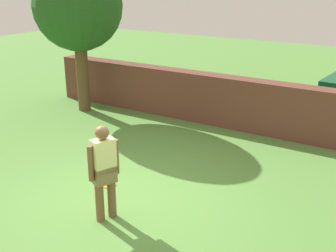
{
  "coord_description": "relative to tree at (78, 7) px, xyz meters",
  "views": [
    {
      "loc": [
        4.28,
        -5.23,
        3.81
      ],
      "look_at": [
        0.07,
        1.45,
        1.0
      ],
      "focal_mm": 45.76,
      "sensor_mm": 36.0,
      "label": 1
    }
  ],
  "objects": [
    {
      "name": "ground_plane",
      "position": [
        4.31,
        -3.74,
        -2.96
      ],
      "size": [
        40.0,
        40.0,
        0.0
      ],
      "primitive_type": "plane",
      "color": "#568C3D"
    },
    {
      "name": "frisbee_orange",
      "position": [
        3.73,
        -3.39,
        -2.95
      ],
      "size": [
        0.27,
        0.27,
        0.02
      ],
      "primitive_type": "cylinder",
      "color": "orange",
      "rests_on": "ground"
    },
    {
      "name": "tree",
      "position": [
        0.0,
        0.0,
        0.0
      ],
      "size": [
        2.48,
        2.48,
        4.23
      ],
      "color": "brown",
      "rests_on": "ground"
    },
    {
      "name": "brick_wall",
      "position": [
        2.81,
        0.96,
        -2.29
      ],
      "size": [
        8.5,
        0.5,
        1.33
      ],
      "primitive_type": "cube",
      "color": "brown",
      "rests_on": "ground"
    },
    {
      "name": "person",
      "position": [
        4.45,
        -4.31,
        -2.06
      ],
      "size": [
        0.34,
        0.51,
        1.62
      ],
      "rotation": [
        0.0,
        0.0,
        1.19
      ],
      "color": "brown",
      "rests_on": "ground"
    }
  ]
}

